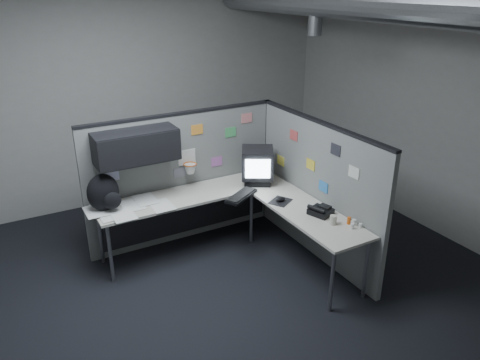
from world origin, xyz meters
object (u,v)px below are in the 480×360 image
keyboard (241,196)px  backpack (104,193)px  desk (223,207)px  phone (320,211)px  monitor (257,165)px

keyboard → backpack: backpack is taller
desk → phone: bearing=-50.8°
phone → backpack: 2.32m
keyboard → backpack: size_ratio=1.16×
desk → monitor: monitor is taller
desk → backpack: size_ratio=5.50×
desk → monitor: bearing=19.5°
monitor → backpack: 1.84m
phone → desk: bearing=119.9°
desk → phone: size_ratio=8.26×
keyboard → backpack: 1.52m
monitor → phone: size_ratio=1.84×
desk → keyboard: keyboard is taller
backpack → keyboard: bearing=-22.9°
monitor → phone: 1.10m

